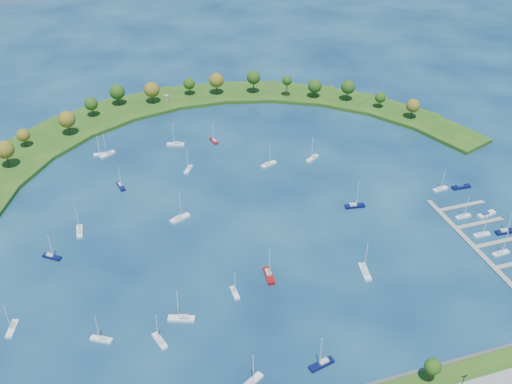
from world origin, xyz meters
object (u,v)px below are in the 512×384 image
object	(u,v)px
moored_boat_18	(214,140)
docked_boat_8	(463,216)
moored_boat_17	(252,381)
docked_boat_7	(505,231)
moored_boat_3	(52,256)
docked_boat_9	(486,214)
harbor_tower	(166,98)
moored_boat_7	(269,164)
moored_boat_5	(365,271)
moored_boat_11	(182,318)
moored_boat_2	(121,186)
dock_system	(500,254)
moored_boat_16	(176,144)
moored_boat_15	(235,292)
moored_boat_6	(180,218)
docked_boat_4	(501,252)
moored_boat_14	(160,340)
moored_boat_19	(312,158)
docked_boat_10	(440,188)
moored_boat_8	(188,169)
moored_boat_20	(79,231)
moored_boat_4	(12,328)
moored_boat_10	(101,154)
docked_boat_11	(461,187)
docked_boat_6	(482,234)
moored_boat_13	(101,339)
moored_boat_12	(108,154)
moored_boat_1	(322,363)
moored_boat_9	(355,205)
moored_boat_0	(269,275)

from	to	relation	value
moored_boat_18	docked_boat_8	size ratio (longest dim) A/B	1.01
moored_boat_17	docked_boat_7	distance (m)	129.20
moored_boat_3	docked_boat_9	world-z (taller)	moored_boat_3
harbor_tower	moored_boat_7	bearing A→B (deg)	-67.21
moored_boat_5	moored_boat_11	distance (m)	71.30
moored_boat_2	moored_boat_11	world-z (taller)	moored_boat_11
dock_system	moored_boat_16	xyz separation A→B (m)	(-104.83, 125.34, 0.58)
moored_boat_3	moored_boat_15	xyz separation A→B (m)	(62.83, -41.35, -0.03)
moored_boat_7	moored_boat_17	world-z (taller)	moored_boat_7
moored_boat_6	docked_boat_4	xyz separation A→B (m)	(116.15, -61.38, -0.07)
moored_boat_14	harbor_tower	bearing A→B (deg)	-28.01
moored_boat_19	docked_boat_4	world-z (taller)	moored_boat_19
moored_boat_7	docked_boat_10	xyz separation A→B (m)	(68.11, -44.63, -0.04)
dock_system	moored_boat_15	xyz separation A→B (m)	(-106.10, 10.83, 0.51)
docked_boat_8	docked_boat_10	world-z (taller)	docked_boat_10
moored_boat_14	moored_boat_15	world-z (taller)	moored_boat_14
moored_boat_15	moored_boat_17	bearing A→B (deg)	-9.22
moored_boat_8	docked_boat_9	size ratio (longest dim) A/B	1.21
moored_boat_5	moored_boat_20	xyz separation A→B (m)	(-101.41, 58.94, -0.05)
moored_boat_4	moored_boat_15	distance (m)	77.17
moored_boat_3	moored_boat_10	world-z (taller)	moored_boat_3
moored_boat_15	moored_boat_19	size ratio (longest dim) A/B	0.84
moored_boat_7	docked_boat_11	size ratio (longest dim) A/B	1.37
moored_boat_15	docked_boat_6	world-z (taller)	docked_boat_6
moored_boat_8	moored_boat_13	bearing A→B (deg)	4.35
moored_boat_5	moored_boat_10	world-z (taller)	moored_boat_5
moored_boat_13	moored_boat_19	distance (m)	142.05
harbor_tower	moored_boat_12	xyz separation A→B (m)	(-39.32, -48.72, -3.05)
moored_boat_8	docked_boat_9	xyz separation A→B (m)	(114.54, -75.42, -0.22)
moored_boat_1	moored_boat_10	size ratio (longest dim) A/B	1.19
moored_boat_9	moored_boat_18	distance (m)	87.84
moored_boat_1	moored_boat_18	distance (m)	151.96
moored_boat_2	moored_boat_14	size ratio (longest dim) A/B	0.99
moored_boat_14	moored_boat_19	xyz separation A→B (m)	(93.31, 94.40, 0.02)
harbor_tower	docked_boat_9	xyz separation A→B (m)	(110.79, -150.45, -3.30)
moored_boat_9	docked_boat_11	distance (m)	53.38
docked_boat_8	moored_boat_4	bearing A→B (deg)	-179.08
moored_boat_12	docked_boat_9	xyz separation A→B (m)	(150.12, -101.72, -0.25)
moored_boat_10	docked_boat_8	distance (m)	174.86
moored_boat_4	docked_boat_7	distance (m)	193.81
moored_boat_14	moored_boat_12	bearing A→B (deg)	-15.13
harbor_tower	moored_boat_9	world-z (taller)	moored_boat_9
moored_boat_4	moored_boat_20	world-z (taller)	moored_boat_20
moored_boat_1	moored_boat_19	xyz separation A→B (m)	(45.87, 119.77, -0.02)
moored_boat_4	moored_boat_8	bearing A→B (deg)	152.76
harbor_tower	moored_boat_13	world-z (taller)	moored_boat_13
moored_boat_15	moored_boat_12	bearing A→B (deg)	-164.43
moored_boat_0	docked_boat_9	world-z (taller)	moored_boat_0
moored_boat_20	docked_boat_9	distance (m)	173.04
moored_boat_3	moored_boat_16	world-z (taller)	moored_boat_16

